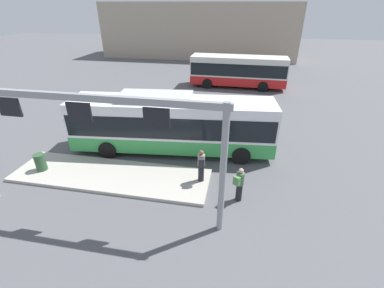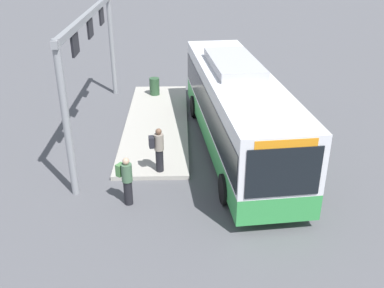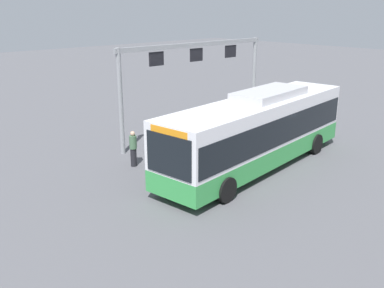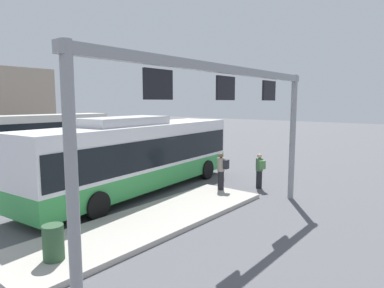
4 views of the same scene
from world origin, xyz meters
The scene contains 7 objects.
ground_plane centered at (0.00, 0.00, 0.00)m, with size 120.00×120.00×0.00m, color #56565B.
platform_curb centered at (-2.42, -3.32, 0.08)m, with size 10.00×2.80×0.16m, color #B2ADA3.
bus_main centered at (-0.01, 0.00, 1.81)m, with size 11.69×3.68×3.46m.
person_boarding centered at (4.02, -3.95, 0.89)m, with size 0.55×0.60×1.67m.
person_waiting_near centered at (2.18, -3.01, 1.05)m, with size 0.40×0.57×1.67m.
platform_sign_gantry centered at (-1.72, -5.78, 3.82)m, with size 10.56×0.24×5.20m.
trash_bin centered at (-6.09, -3.59, 0.61)m, with size 0.52×0.52×0.90m, color #2D5133.
Camera 2 is at (15.92, -2.18, 7.93)m, focal length 40.61 mm.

